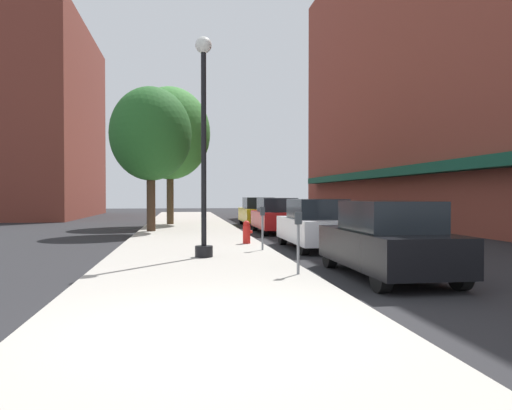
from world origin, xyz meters
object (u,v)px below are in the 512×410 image
object	(u,v)px
tree_mid	(170,134)
car_black	(387,240)
car_yellow	(258,212)
tree_near	(151,134)
car_white	(316,225)
fire_hydrant	(247,232)
parking_meter_near	(262,223)
lamppost	(204,142)
parking_meter_far	(298,235)
car_red	(276,216)

from	to	relation	value
tree_mid	car_black	xyz separation A→B (m)	(5.05, -19.10, -4.53)
tree_mid	car_yellow	xyz separation A→B (m)	(5.05, -0.45, -4.53)
tree_mid	car_black	world-z (taller)	tree_mid
tree_near	tree_mid	world-z (taller)	tree_mid
car_black	car_white	xyz separation A→B (m)	(0.00, 5.81, 0.00)
fire_hydrant	tree_near	bearing A→B (deg)	118.83
parking_meter_near	car_black	world-z (taller)	car_black
fire_hydrant	parking_meter_near	size ratio (longest dim) A/B	0.60
car_white	car_yellow	distance (m)	12.84
lamppost	fire_hydrant	size ratio (longest dim) A/B	7.47
parking_meter_near	tree_near	bearing A→B (deg)	113.92
parking_meter_far	car_black	world-z (taller)	car_black
lamppost	car_red	world-z (taller)	lamppost
car_red	car_yellow	world-z (taller)	same
tree_near	tree_mid	distance (m)	5.75
lamppost	car_yellow	size ratio (longest dim) A/B	1.37
car_black	car_red	size ratio (longest dim) A/B	1.00
parking_meter_near	parking_meter_far	distance (m)	4.73
tree_near	fire_hydrant	bearing A→B (deg)	-61.17
fire_hydrant	parking_meter_far	xyz separation A→B (m)	(0.22, -6.81, 0.43)
lamppost	fire_hydrant	distance (m)	4.75
tree_near	parking_meter_near	bearing A→B (deg)	-66.08
parking_meter_far	car_red	distance (m)	12.95
car_white	car_black	bearing A→B (deg)	-90.33
lamppost	parking_meter_far	world-z (taller)	lamppost
car_yellow	car_white	bearing A→B (deg)	-88.39
fire_hydrant	car_red	bearing A→B (deg)	70.11
fire_hydrant	tree_near	distance (m)	8.56
tree_near	parking_meter_far	bearing A→B (deg)	-73.99
fire_hydrant	tree_mid	distance (m)	13.47
tree_mid	car_red	distance (m)	9.23
parking_meter_near	tree_mid	xyz separation A→B (m)	(-3.10, 14.32, 4.39)
fire_hydrant	car_black	xyz separation A→B (m)	(2.17, -6.85, 0.29)
tree_near	car_white	size ratio (longest dim) A/B	1.55
parking_meter_near	tree_mid	world-z (taller)	tree_mid
lamppost	car_black	xyz separation A→B (m)	(3.79, -3.29, -2.39)
lamppost	parking_meter_near	xyz separation A→B (m)	(1.84, 1.49, -2.25)
lamppost	parking_meter_far	xyz separation A→B (m)	(1.84, -3.24, -2.25)
parking_meter_far	car_red	xyz separation A→B (m)	(1.95, 12.80, -0.14)
parking_meter_near	car_white	xyz separation A→B (m)	(1.95, 1.03, -0.14)
car_white	tree_near	bearing A→B (deg)	126.87
parking_meter_far	tree_mid	xyz separation A→B (m)	(-3.10, 19.06, 4.39)
parking_meter_near	tree_near	xyz separation A→B (m)	(-3.85, 8.67, 3.66)
parking_meter_far	tree_mid	bearing A→B (deg)	99.24
car_white	fire_hydrant	bearing A→B (deg)	153.93
fire_hydrant	lamppost	bearing A→B (deg)	-114.42
fire_hydrant	car_red	size ratio (longest dim) A/B	0.18
fire_hydrant	car_white	size ratio (longest dim) A/B	0.18
fire_hydrant	parking_meter_near	world-z (taller)	parking_meter_near
tree_near	car_black	xyz separation A→B (m)	(5.80, -13.44, -3.80)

